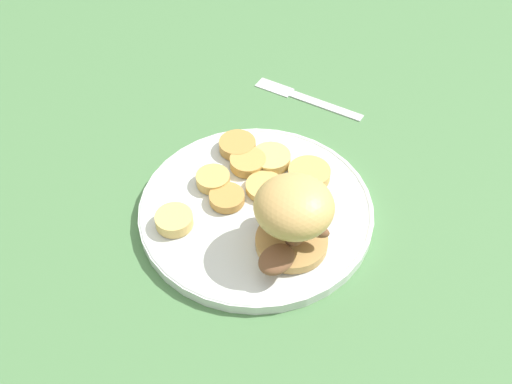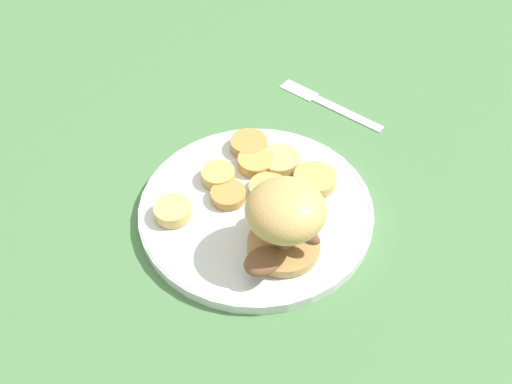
{
  "view_description": "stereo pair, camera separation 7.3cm",
  "coord_description": "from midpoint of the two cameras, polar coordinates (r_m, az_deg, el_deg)",
  "views": [
    {
      "loc": [
        0.19,
        -0.46,
        0.58
      ],
      "look_at": [
        0.0,
        0.0,
        0.04
      ],
      "focal_mm": 42.0,
      "sensor_mm": 36.0,
      "label": 1
    },
    {
      "loc": [
        0.26,
        -0.43,
        0.58
      ],
      "look_at": [
        0.0,
        0.0,
        0.04
      ],
      "focal_mm": 42.0,
      "sensor_mm": 36.0,
      "label": 2
    }
  ],
  "objects": [
    {
      "name": "potato_round_6",
      "position": [
        0.8,
        -1.18,
        3.08
      ],
      "size": [
        0.05,
        0.05,
        0.01
      ],
      "primitive_type": "cylinder",
      "color": "#DBB766",
      "rests_on": "dinner_plate"
    },
    {
      "name": "ground_plane",
      "position": [
        0.76,
        -2.74,
        -2.26
      ],
      "size": [
        4.0,
        4.0,
        0.0
      ],
      "primitive_type": "plane",
      "color": "#4C7A47"
    },
    {
      "name": "potato_round_3",
      "position": [
        0.82,
        -4.35,
        4.32
      ],
      "size": [
        0.05,
        0.05,
        0.01
      ],
      "primitive_type": "cylinder",
      "color": "#BC8942",
      "rests_on": "dinner_plate"
    },
    {
      "name": "potato_round_2",
      "position": [
        0.79,
        -3.42,
        2.71
      ],
      "size": [
        0.05,
        0.05,
        0.01
      ],
      "primitive_type": "cylinder",
      "color": "tan",
      "rests_on": "dinner_plate"
    },
    {
      "name": "potato_round_5",
      "position": [
        0.78,
        -6.82,
        1.07
      ],
      "size": [
        0.04,
        0.04,
        0.01
      ],
      "primitive_type": "cylinder",
      "color": "tan",
      "rests_on": "dinner_plate"
    },
    {
      "name": "dinner_plate",
      "position": [
        0.76,
        -2.77,
        -1.81
      ],
      "size": [
        0.3,
        0.3,
        0.02
      ],
      "color": "silver",
      "rests_on": "ground_plane"
    },
    {
      "name": "potato_round_1",
      "position": [
        0.74,
        -10.64,
        -2.8
      ],
      "size": [
        0.05,
        0.05,
        0.02
      ],
      "primitive_type": "cylinder",
      "color": "#DBB766",
      "rests_on": "dinner_plate"
    },
    {
      "name": "fork",
      "position": [
        0.93,
        2.56,
        8.8
      ],
      "size": [
        0.18,
        0.04,
        0.0
      ],
      "color": "silver",
      "rests_on": "ground_plane"
    },
    {
      "name": "potato_round_0",
      "position": [
        0.78,
        2.42,
        1.62
      ],
      "size": [
        0.06,
        0.06,
        0.01
      ],
      "primitive_type": "cylinder",
      "color": "tan",
      "rests_on": "dinner_plate"
    },
    {
      "name": "sandwich",
      "position": [
        0.67,
        0.34,
        -2.46
      ],
      "size": [
        0.1,
        0.12,
        0.1
      ],
      "color": "tan",
      "rests_on": "dinner_plate"
    },
    {
      "name": "potato_round_7",
      "position": [
        0.75,
        -5.57,
        -0.71
      ],
      "size": [
        0.04,
        0.04,
        0.01
      ],
      "primitive_type": "cylinder",
      "color": "#BC8942",
      "rests_on": "dinner_plate"
    },
    {
      "name": "potato_round_4",
      "position": [
        0.77,
        -1.83,
        0.34
      ],
      "size": [
        0.05,
        0.05,
        0.01
      ],
      "primitive_type": "cylinder",
      "color": "tan",
      "rests_on": "dinner_plate"
    }
  ]
}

